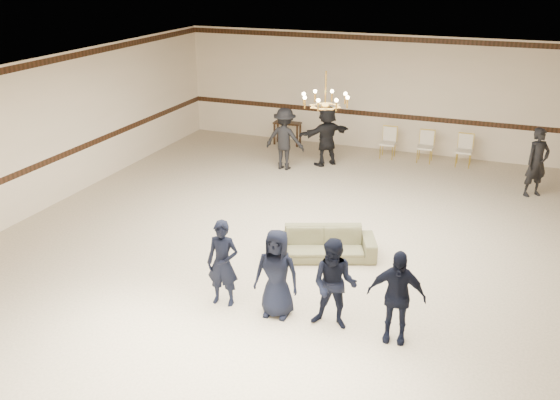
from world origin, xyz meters
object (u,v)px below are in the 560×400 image
at_px(boy_d, 396,296).
at_px(banquet_chair_left, 388,143).
at_px(chandelier, 326,89).
at_px(banquet_chair_mid, 425,147).
at_px(boy_a, 223,263).
at_px(boy_b, 277,273).
at_px(adult_right, 537,162).
at_px(settee, 324,244).
at_px(adult_left, 285,139).
at_px(boy_c, 334,284).
at_px(adult_mid, 327,135).
at_px(banquet_chair_right, 464,151).
at_px(console_table, 287,133).

relative_size(boy_d, banquet_chair_left, 1.68).
xyz_separation_m(chandelier, banquet_chair_mid, (1.19, 5.27, -2.46)).
relative_size(chandelier, boy_a, 0.67).
relative_size(boy_b, adult_right, 0.88).
relative_size(boy_b, settee, 0.76).
bearing_deg(adult_left, adult_right, -176.85).
relative_size(chandelier, adult_left, 0.59).
bearing_deg(banquet_chair_mid, boy_c, -92.83).
bearing_deg(adult_mid, adult_right, 126.62).
distance_m(boy_b, banquet_chair_right, 8.61).
distance_m(settee, adult_right, 5.92).
bearing_deg(chandelier, boy_d, -56.38).
distance_m(boy_a, adult_right, 8.18).
bearing_deg(adult_mid, adult_left, -11.02).
distance_m(boy_c, banquet_chair_left, 8.45).
bearing_deg(boy_c, adult_mid, 105.78).
bearing_deg(adult_right, boy_c, -151.60).
bearing_deg(boy_b, adult_right, 58.11).
relative_size(adult_right, banquet_chair_mid, 1.91).
bearing_deg(adult_right, boy_a, -163.39).
distance_m(settee, adult_mid, 5.38).
xyz_separation_m(adult_right, banquet_chair_right, (-1.71, 1.58, -0.38)).
bearing_deg(console_table, boy_d, -62.44).
bearing_deg(boy_c, boy_d, -2.40).
xyz_separation_m(boy_d, console_table, (-4.88, 8.59, -0.37)).
height_order(adult_right, banquet_chair_left, adult_right).
relative_size(adult_mid, banquet_chair_mid, 1.91).
distance_m(boy_d, settee, 2.73).
height_order(boy_b, banquet_chair_mid, boy_b).
distance_m(boy_a, banquet_chair_left, 8.44).
relative_size(boy_b, boy_c, 1.00).
relative_size(chandelier, boy_c, 0.67).
bearing_deg(settee, boy_c, -90.42).
height_order(chandelier, banquet_chair_right, chandelier).
relative_size(chandelier, banquet_chair_mid, 1.13).
bearing_deg(adult_right, chandelier, -176.36).
height_order(boy_b, adult_right, adult_right).
relative_size(boy_d, banquet_chair_mid, 1.68).
relative_size(boy_c, banquet_chair_left, 1.68).
height_order(adult_left, adult_mid, same).
xyz_separation_m(adult_mid, banquet_chair_left, (1.39, 1.18, -0.38)).
bearing_deg(adult_left, boy_b, 110.28).
bearing_deg(adult_right, adult_left, 143.10).
bearing_deg(adult_right, boy_d, -144.80).
bearing_deg(adult_left, settee, 119.40).
height_order(chandelier, adult_left, chandelier).
bearing_deg(boy_c, settee, 108.68).
distance_m(boy_c, banquet_chair_right, 8.46).
relative_size(adult_left, banquet_chair_right, 1.91).
relative_size(boy_a, adult_mid, 0.88).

